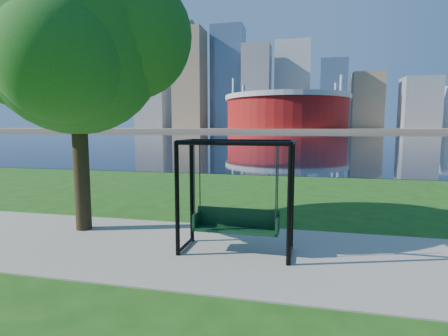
% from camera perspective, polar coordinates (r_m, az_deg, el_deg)
% --- Properties ---
extents(ground, '(900.00, 900.00, 0.00)m').
position_cam_1_polar(ground, '(8.28, 1.34, -12.50)').
color(ground, '#1E5114').
rests_on(ground, ground).
extents(path, '(120.00, 4.00, 0.03)m').
position_cam_1_polar(path, '(7.81, 0.59, -13.57)').
color(path, '#9E937F').
rests_on(path, ground).
extents(river, '(900.00, 180.00, 0.02)m').
position_cam_1_polar(river, '(109.71, 12.03, 5.07)').
color(river, black).
rests_on(river, ground).
extents(far_bank, '(900.00, 228.00, 2.00)m').
position_cam_1_polar(far_bank, '(313.68, 12.59, 6.15)').
color(far_bank, '#937F60').
rests_on(far_bank, ground).
extents(stadium, '(83.00, 83.00, 32.00)m').
position_cam_1_polar(stadium, '(243.22, 10.19, 9.23)').
color(stadium, maroon).
rests_on(stadium, far_bank).
extents(skyline, '(392.00, 66.00, 96.50)m').
position_cam_1_polar(skyline, '(328.79, 12.00, 12.27)').
color(skyline, gray).
rests_on(skyline, far_bank).
extents(swing, '(2.41, 1.07, 2.45)m').
position_cam_1_polar(swing, '(7.50, 2.00, -5.12)').
color(swing, black).
rests_on(swing, ground).
extents(park_tree, '(5.60, 5.06, 6.96)m').
position_cam_1_polar(park_tree, '(10.08, -23.15, 18.26)').
color(park_tree, black).
rests_on(park_tree, ground).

